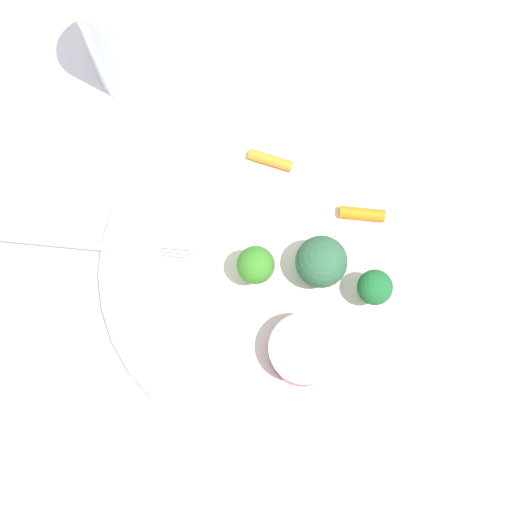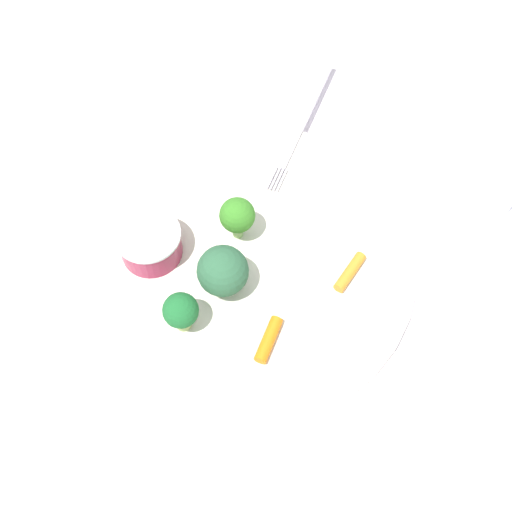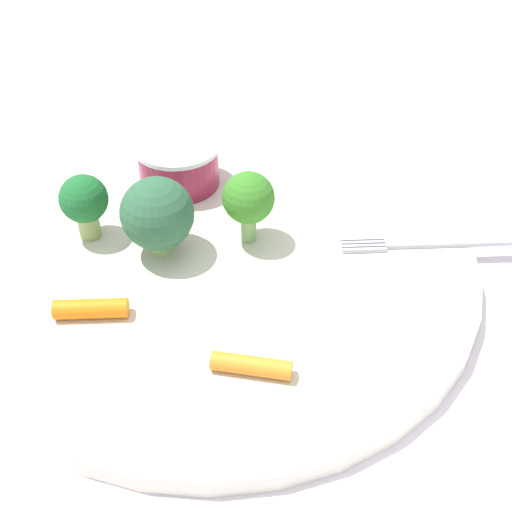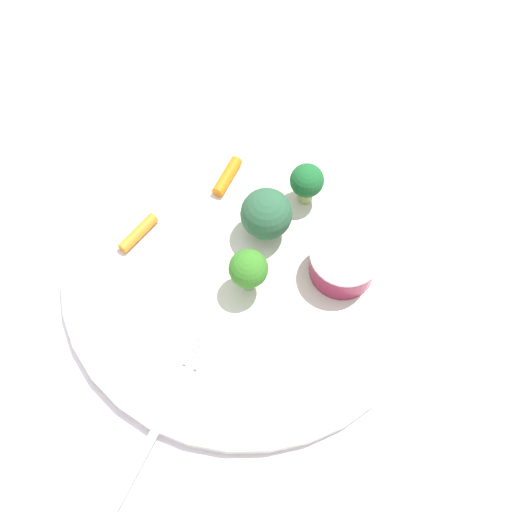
% 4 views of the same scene
% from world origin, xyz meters
% --- Properties ---
extents(ground_plane, '(2.40, 2.40, 0.00)m').
position_xyz_m(ground_plane, '(0.00, 0.00, 0.00)').
color(ground_plane, white).
extents(plate, '(0.32, 0.32, 0.01)m').
position_xyz_m(plate, '(0.00, 0.00, 0.01)').
color(plate, silver).
rests_on(plate, ground_plane).
extents(sauce_cup, '(0.06, 0.06, 0.03)m').
position_xyz_m(sauce_cup, '(-0.08, -0.01, 0.03)').
color(sauce_cup, maroon).
rests_on(sauce_cup, plate).
extents(broccoli_floret_0, '(0.04, 0.04, 0.05)m').
position_xyz_m(broccoli_floret_0, '(-0.01, -0.04, 0.04)').
color(broccoli_floret_0, '#92BE69').
rests_on(broccoli_floret_0, plate).
extents(broccoli_floret_1, '(0.03, 0.03, 0.05)m').
position_xyz_m(broccoli_floret_1, '(-0.01, 0.02, 0.04)').
color(broccoli_floret_1, '#7DAB5E').
rests_on(broccoli_floret_1, plate).
extents(broccoli_floret_2, '(0.03, 0.03, 0.04)m').
position_xyz_m(broccoli_floret_2, '(-0.03, -0.08, 0.04)').
color(broccoli_floret_2, '#93AC62').
rests_on(broccoli_floret_2, plate).
extents(carrot_stick_0, '(0.02, 0.04, 0.01)m').
position_xyz_m(carrot_stick_0, '(0.10, -0.00, 0.02)').
color(carrot_stick_0, orange).
rests_on(carrot_stick_0, plate).
extents(carrot_stick_1, '(0.02, 0.04, 0.01)m').
position_xyz_m(carrot_stick_1, '(0.04, -0.08, 0.02)').
color(carrot_stick_1, orange).
rests_on(carrot_stick_1, plate).
extents(fork, '(0.04, 0.19, 0.00)m').
position_xyz_m(fork, '(0.03, 0.16, 0.01)').
color(fork, silver).
rests_on(fork, plate).
extents(drinking_glass, '(0.07, 0.07, 0.13)m').
position_xyz_m(drinking_glass, '(0.21, 0.13, 0.06)').
color(drinking_glass, silver).
rests_on(drinking_glass, ground_plane).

